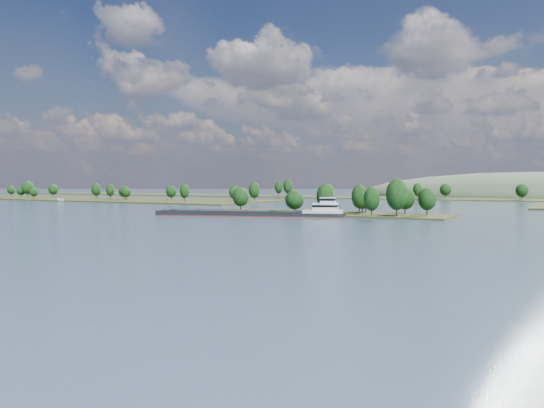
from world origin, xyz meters
The scene contains 7 objects.
ground centered at (0.00, 120.00, 0.00)m, with size 1800.00×1800.00×0.00m, color #334858.
tree_island centered at (7.00, 179.20, 3.99)m, with size 100.00×31.13×15.06m.
left_bank centered at (-229.06, 260.13, 0.93)m, with size 300.00×80.00×15.14m.
back_shoreline centered at (9.50, 399.92, 0.79)m, with size 900.00×60.00×16.17m.
hill_west centered at (60.00, 500.00, 0.00)m, with size 320.00×160.00×44.00m, color #3E5037.
cargo_barge centered at (-16.92, 156.51, 1.27)m, with size 74.05×30.02×10.10m.
motorboat centered at (-203.17, 213.96, 1.28)m, with size 2.49×6.62×2.56m, color silver.
Camera 1 is at (86.46, -20.26, 13.25)m, focal length 35.00 mm.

